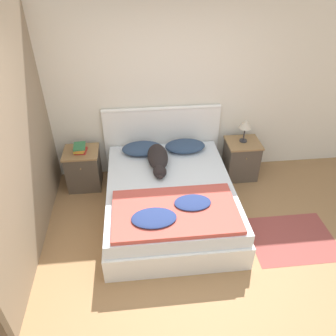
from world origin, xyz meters
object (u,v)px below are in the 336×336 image
Objects in this scene: bed at (170,199)px; pillow_right at (185,146)px; pillow_left at (142,148)px; dog at (158,159)px; book_stack at (80,148)px; table_lamp at (246,125)px; nightstand_left at (84,169)px; nightstand_right at (241,159)px.

bed is 3.47× the size of pillow_right.
pillow_left is 0.38m from dog.
dog reaches higher than book_stack.
book_stack is 0.65× the size of table_lamp.
pillow_left is at bearing -179.28° from table_lamp.
book_stack is (-0.86, -0.02, 0.07)m from pillow_left.
pillow_right is (1.48, 0.01, 0.28)m from nightstand_left.
pillow_left and pillow_right have the same top height.
nightstand_right is 2.62× the size of book_stack.
dog reaches higher than pillow_right.
dog is 1.10m from book_stack.
pillow_right is 1.65× the size of table_lamp.
bed is 8.79× the size of book_stack.
pillow_right is 1.48m from book_stack.
pillow_right is at bearing 0.00° from pillow_left.
bed is 1.44m from book_stack.
pillow_right is at bearing 0.27° from nightstand_left.
pillow_left is 1.65× the size of table_lamp.
table_lamp is (0.00, 0.03, 0.56)m from nightstand_right.
dog is (-0.11, 0.44, 0.35)m from bed.
nightstand_left is 0.35m from book_stack.
bed is 2.39× the size of dog.
nightstand_right is at bearing 32.95° from bed.
pillow_right is (0.31, 0.77, 0.33)m from bed.
dog is at bearing -16.13° from book_stack.
bed is at bearing -76.09° from dog.
pillow_left is at bearing 179.73° from nightstand_right.
nightstand_right is 1.03× the size of pillow_right.
nightstand_left is 1.15m from dog.
table_lamp is at bearing 0.62° from nightstand_left.
table_lamp is (0.86, 0.02, 0.28)m from pillow_right.
pillow_right is at bearing 68.06° from bed.
bed is at bearing -146.18° from table_lamp.
pillow_right is (0.62, 0.00, 0.00)m from pillow_left.
table_lamp is at bearing 1.24° from pillow_right.
nightstand_right is 2.37m from book_stack.
nightstand_left is 1.00× the size of nightstand_right.
dog is 2.40× the size of table_lamp.
bed is 5.73× the size of table_lamp.
dog is 1.35m from table_lamp.
nightstand_left reaches higher than bed.
nightstand_left and nightstand_right have the same top height.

